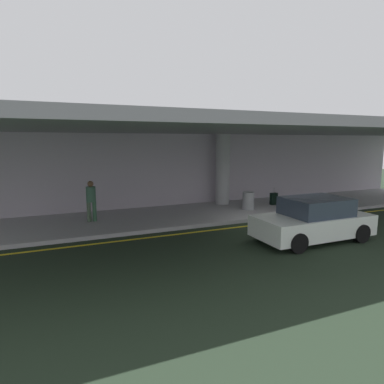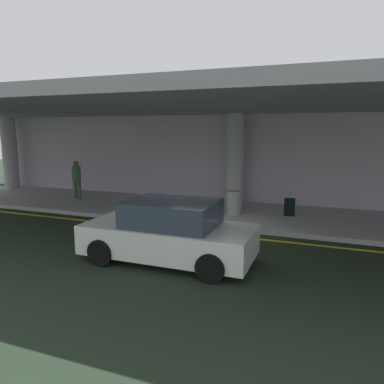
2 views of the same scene
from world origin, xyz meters
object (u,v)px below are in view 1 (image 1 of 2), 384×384
car_white (313,220)px  traveler_with_luggage (91,198)px  trash_bin_steel (248,201)px  suitcase_upright_primary (274,199)px  support_column_left_mid (223,169)px

car_white → traveler_with_luggage: 8.60m
traveler_with_luggage → trash_bin_steel: bearing=61.9°
traveler_with_luggage → suitcase_upright_primary: 9.15m
traveler_with_luggage → support_column_left_mid: bearing=76.7°
trash_bin_steel → suitcase_upright_primary: bearing=15.6°
car_white → suitcase_upright_primary: car_white is taller
car_white → trash_bin_steel: bearing=86.4°
support_column_left_mid → trash_bin_steel: support_column_left_mid is taller
car_white → trash_bin_steel: car_white is taller
support_column_left_mid → car_white: bearing=-89.5°
support_column_left_mid → suitcase_upright_primary: bearing=-28.4°
car_white → trash_bin_steel: size_ratio=4.82×
suitcase_upright_primary → trash_bin_steel: (-1.90, -0.53, 0.11)m
support_column_left_mid → trash_bin_steel: 2.32m
support_column_left_mid → car_white: size_ratio=0.89×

